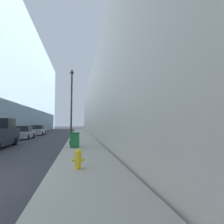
{
  "coord_description": "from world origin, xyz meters",
  "views": [
    {
      "loc": [
        4.33,
        -5.52,
        1.88
      ],
      "look_at": [
        8.46,
        16.09,
        3.3
      ],
      "focal_mm": 28.0,
      "sensor_mm": 36.0,
      "label": 1
    }
  ],
  "objects_px": {
    "fire_hydrant": "(78,158)",
    "lamppost": "(71,102)",
    "parked_sedan_far": "(38,130)",
    "trash_bin": "(75,140)",
    "parked_sedan_near": "(23,133)"
  },
  "relations": [
    {
      "from": "fire_hydrant",
      "to": "lamppost",
      "type": "bearing_deg",
      "value": 94.3
    },
    {
      "from": "fire_hydrant",
      "to": "parked_sedan_far",
      "type": "relative_size",
      "value": 0.18
    },
    {
      "from": "parked_sedan_near",
      "to": "parked_sedan_far",
      "type": "distance_m",
      "value": 7.18
    },
    {
      "from": "trash_bin",
      "to": "fire_hydrant",
      "type": "bearing_deg",
      "value": -87.55
    },
    {
      "from": "lamppost",
      "to": "parked_sedan_near",
      "type": "relative_size",
      "value": 1.58
    },
    {
      "from": "trash_bin",
      "to": "parked_sedan_far",
      "type": "height_order",
      "value": "parked_sedan_far"
    },
    {
      "from": "parked_sedan_far",
      "to": "fire_hydrant",
      "type": "bearing_deg",
      "value": -74.39
    },
    {
      "from": "fire_hydrant",
      "to": "trash_bin",
      "type": "distance_m",
      "value": 6.19
    },
    {
      "from": "fire_hydrant",
      "to": "parked_sedan_far",
      "type": "bearing_deg",
      "value": 105.61
    },
    {
      "from": "fire_hydrant",
      "to": "trash_bin",
      "type": "bearing_deg",
      "value": 92.45
    },
    {
      "from": "fire_hydrant",
      "to": "lamppost",
      "type": "height_order",
      "value": "lamppost"
    },
    {
      "from": "fire_hydrant",
      "to": "parked_sedan_near",
      "type": "relative_size",
      "value": 0.19
    },
    {
      "from": "fire_hydrant",
      "to": "parked_sedan_far",
      "type": "distance_m",
      "value": 23.97
    },
    {
      "from": "parked_sedan_near",
      "to": "parked_sedan_far",
      "type": "bearing_deg",
      "value": 89.18
    },
    {
      "from": "trash_bin",
      "to": "parked_sedan_far",
      "type": "xyz_separation_m",
      "value": [
        -6.18,
        16.9,
        0.03
      ]
    }
  ]
}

